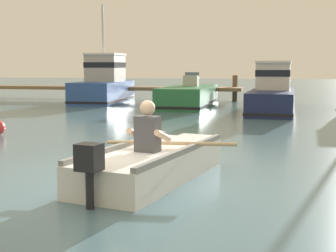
{
  "coord_description": "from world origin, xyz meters",
  "views": [
    {
      "loc": [
        2.09,
        -6.6,
        1.67
      ],
      "look_at": [
        0.19,
        2.16,
        0.55
      ],
      "focal_mm": 51.07,
      "sensor_mm": 36.0,
      "label": 1
    }
  ],
  "objects_px": {
    "moored_boat_blue": "(104,85)",
    "moored_boat_navy": "(273,92)",
    "moored_boat_green": "(189,97)",
    "rowboat_with_person": "(154,162)"
  },
  "relations": [
    {
      "from": "moored_boat_blue",
      "to": "moored_boat_green",
      "type": "relative_size",
      "value": 0.81
    },
    {
      "from": "moored_boat_blue",
      "to": "moored_boat_navy",
      "type": "xyz_separation_m",
      "value": [
        7.61,
        -2.17,
        -0.15
      ]
    },
    {
      "from": "rowboat_with_person",
      "to": "moored_boat_navy",
      "type": "bearing_deg",
      "value": 81.59
    },
    {
      "from": "rowboat_with_person",
      "to": "moored_boat_green",
      "type": "bearing_deg",
      "value": 97.43
    },
    {
      "from": "rowboat_with_person",
      "to": "moored_boat_green",
      "type": "xyz_separation_m",
      "value": [
        -1.7,
        13.06,
        0.15
      ]
    },
    {
      "from": "moored_boat_navy",
      "to": "rowboat_with_person",
      "type": "bearing_deg",
      "value": -98.41
    },
    {
      "from": "rowboat_with_person",
      "to": "moored_boat_navy",
      "type": "xyz_separation_m",
      "value": [
        1.76,
        11.88,
        0.44
      ]
    },
    {
      "from": "moored_boat_blue",
      "to": "moored_boat_green",
      "type": "height_order",
      "value": "moored_boat_blue"
    },
    {
      "from": "moored_boat_blue",
      "to": "moored_boat_navy",
      "type": "height_order",
      "value": "moored_boat_blue"
    },
    {
      "from": "moored_boat_green",
      "to": "moored_boat_navy",
      "type": "xyz_separation_m",
      "value": [
        3.46,
        -1.18,
        0.29
      ]
    }
  ]
}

